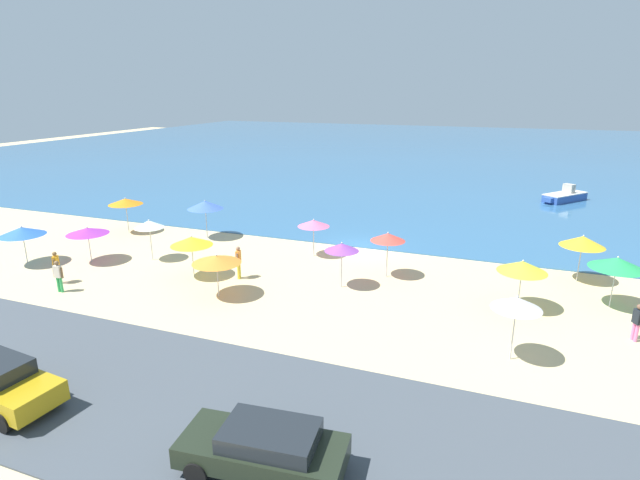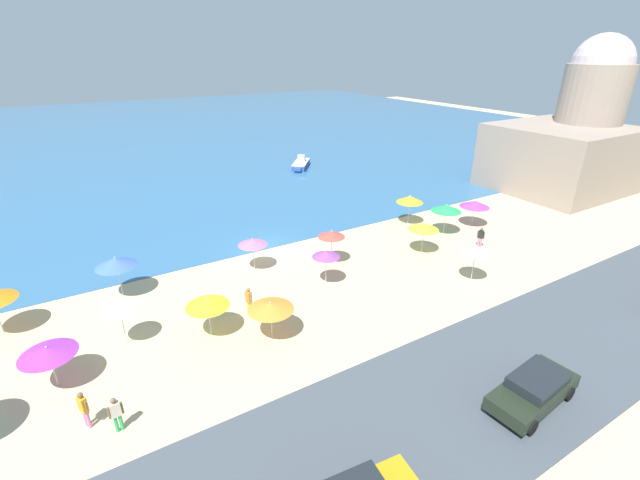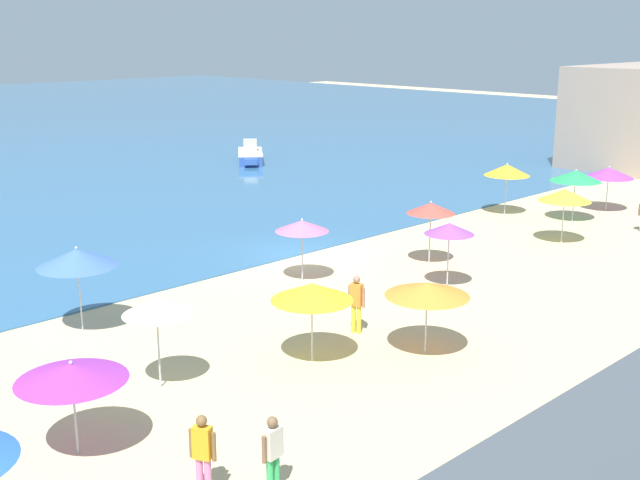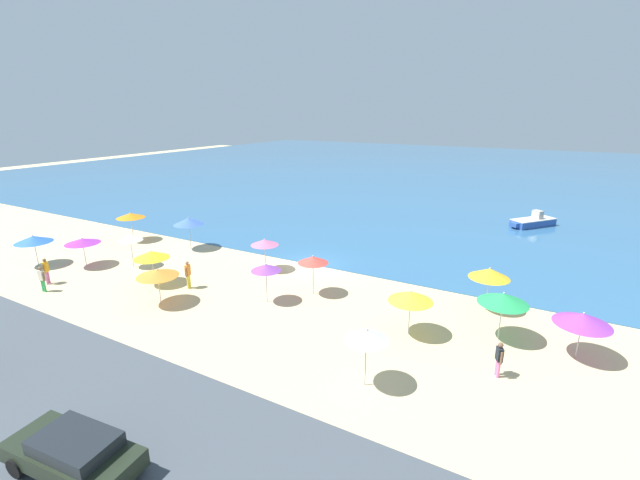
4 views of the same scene
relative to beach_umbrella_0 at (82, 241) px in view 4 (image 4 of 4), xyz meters
The scene contains 24 objects.
ground_plane 16.37m from the beach_umbrella_0, 30.16° to the left, with size 160.00×160.00×0.00m, color #D3BC89.
sea 64.74m from the beach_umbrella_0, 77.45° to the left, with size 150.00×110.00×0.05m, color #32638F.
coastal_road 17.25m from the beach_umbrella_0, 34.97° to the right, with size 80.00×8.00×0.06m, color #424A51.
beach_umbrella_0 is the anchor object (origin of this frame).
beach_umbrella_1 17.24m from the beach_umbrella_0, 12.62° to the left, with size 1.85×1.85×2.52m.
beach_umbrella_2 27.72m from the beach_umbrella_0, ahead, with size 2.38×2.38×2.52m.
beach_umbrella_3 23.41m from the beach_umbrella_0, ahead, with size 1.82×1.82×2.60m.
beach_umbrella_4 9.88m from the beach_umbrella_0, 10.14° to the right, with size 2.37×2.37×2.16m.
beach_umbrella_5 7.05m from the beach_umbrella_0, ahead, with size 2.24×2.24×2.32m.
beach_umbrella_6 6.32m from the beach_umbrella_0, 111.78° to the left, with size 2.33×2.33×2.50m.
beach_umbrella_7 27.23m from the beach_umbrella_0, 14.11° to the left, with size 2.22×2.22×2.57m.
beach_umbrella_8 3.51m from the beach_umbrella_0, 26.80° to the left, with size 1.73×1.73×2.49m.
beach_umbrella_9 15.07m from the beach_umbrella_0, ahead, with size 1.75×1.75×2.42m.
beach_umbrella_10 23.55m from the beach_umbrella_0, ahead, with size 2.21×2.21×2.41m.
beach_umbrella_11 7.59m from the beach_umbrella_0, 61.27° to the left, with size 2.39×2.39×2.64m.
beach_umbrella_12 31.02m from the beach_umbrella_0, ahead, with size 2.44×2.44×2.28m.
beach_umbrella_13 13.13m from the beach_umbrella_0, 25.54° to the left, with size 1.93×1.93×2.32m.
beach_umbrella_14 3.57m from the beach_umbrella_0, 153.18° to the right, with size 2.49×2.49×2.29m.
bather_0 4.67m from the beach_umbrella_0, 63.59° to the right, with size 0.57×0.25×1.65m.
bather_1 9.55m from the beach_umbrella_0, ahead, with size 0.30×0.55×1.80m.
bather_2 3.51m from the beach_umbrella_0, 73.14° to the right, with size 0.36×0.51×1.74m.
bather_3 27.89m from the beach_umbrella_0, ahead, with size 0.36×0.52×1.60m.
parked_car_1 20.72m from the beach_umbrella_0, 33.83° to the right, with size 4.55×2.27×1.38m.
skiff_nearshore 39.05m from the beach_umbrella_0, 45.31° to the left, with size 4.00×4.54×1.51m.
Camera 4 is at (14.90, -25.27, 10.87)m, focal length 24.00 mm.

